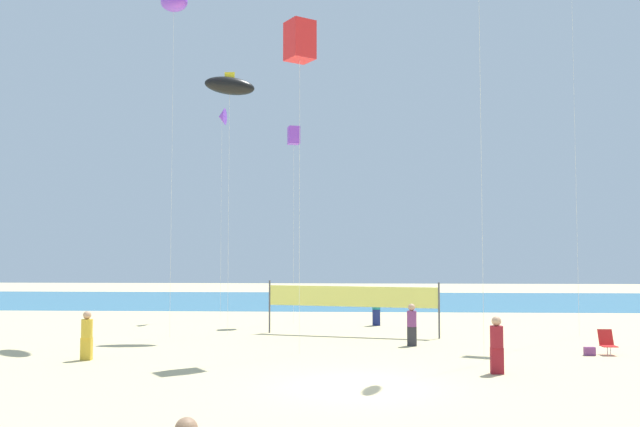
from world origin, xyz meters
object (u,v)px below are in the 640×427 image
beach_handbag (590,351)px  kite_violet_inflatable (174,2)px  kite_violet_delta (222,117)px  folding_beach_chair (607,342)px  kite_red_box (300,41)px  kite_black_inflatable (230,86)px  kite_violet_box (294,136)px  beachgoer_plum_shirt (412,323)px  beachgoer_maroon_shirt (497,343)px  beachgoer_teal_shirt (376,307)px  volleyball_net (351,299)px  beachgoer_mustard_shirt (87,334)px

beach_handbag → kite_violet_inflatable: (-16.51, 4.58, 14.83)m
kite_violet_delta → kite_violet_inflatable: 8.91m
folding_beach_chair → kite_red_box: 15.78m
folding_beach_chair → kite_black_inflatable: bearing=140.3°
kite_violet_box → beachgoer_plum_shirt: bearing=-57.0°
beachgoer_maroon_shirt → beachgoer_plum_shirt: beachgoer_maroon_shirt is taller
beachgoer_teal_shirt → beachgoer_maroon_shirt: 13.61m
kite_violet_inflatable → kite_black_inflatable: 4.45m
beachgoer_maroon_shirt → kite_black_inflatable: 17.16m
beachgoer_maroon_shirt → folding_beach_chair: 6.34m
volleyball_net → beachgoer_mustard_shirt: bearing=-141.8°
kite_violet_delta → beachgoer_mustard_shirt: bearing=-96.9°
beachgoer_maroon_shirt → kite_red_box: size_ratio=0.14×
volleyball_net → kite_violet_delta: kite_violet_delta is taller
beach_handbag → kite_violet_delta: 23.23m
beachgoer_plum_shirt → kite_red_box: size_ratio=0.13×
beach_handbag → kite_black_inflatable: kite_black_inflatable is taller
beachgoer_plum_shirt → beach_handbag: 6.56m
beachgoer_plum_shirt → folding_beach_chair: (6.88, -1.88, -0.42)m
beachgoer_plum_shirt → beachgoer_maroon_shirt: bearing=32.3°
beachgoer_teal_shirt → beachgoer_mustard_shirt: 15.31m
beach_handbag → kite_violet_delta: size_ratio=0.03×
beachgoer_mustard_shirt → kite_violet_box: (6.06, 12.37, 9.00)m
beachgoer_teal_shirt → kite_black_inflatable: 13.05m
beachgoer_plum_shirt → kite_violet_box: 13.45m
kite_red_box → volleyball_net: bearing=70.6°
beachgoer_teal_shirt → beachgoer_maroon_shirt: (3.18, -13.23, -0.02)m
beachgoer_mustard_shirt → kite_red_box: kite_red_box is taller
volleyball_net → kite_red_box: size_ratio=0.62×
beachgoer_plum_shirt → kite_black_inflatable: (-7.97, 3.31, 10.46)m
beachgoer_plum_shirt → volleyball_net: size_ratio=0.22×
kite_violet_inflatable → kite_violet_box: size_ratio=1.52×
folding_beach_chair → volleyball_net: volleyball_net is taller
beachgoer_plum_shirt → kite_violet_box: bearing=-133.7°
kite_violet_delta → beachgoer_maroon_shirt: bearing=-54.5°
kite_violet_inflatable → beachgoer_maroon_shirt: bearing=-34.0°
beachgoer_plum_shirt → folding_beach_chair: size_ratio=1.87×
beachgoer_mustard_shirt → beachgoer_maroon_shirt: bearing=-124.2°
beachgoer_teal_shirt → beachgoer_plum_shirt: 7.36m
kite_violet_box → kite_violet_delta: bearing=153.2°
beachgoer_mustard_shirt → volleyball_net: (9.10, 7.16, 0.74)m
beachgoer_plum_shirt → kite_violet_delta: kite_violet_delta is taller
volleyball_net → beach_handbag: 10.17m
beachgoer_teal_shirt → beachgoer_mustard_shirt: (-10.36, -11.27, -0.06)m
beach_handbag → kite_black_inflatable: size_ratio=0.03×
beach_handbag → kite_violet_delta: bearing=141.4°
kite_violet_delta → kite_red_box: bearing=-66.9°
kite_violet_delta → kite_violet_box: bearing=-26.8°
beach_handbag → kite_black_inflatable: bearing=158.8°
beachgoer_teal_shirt → kite_violet_box: (-4.30, 1.10, 8.94)m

